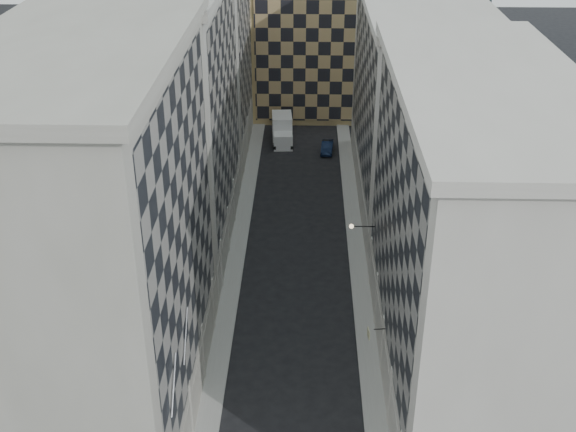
# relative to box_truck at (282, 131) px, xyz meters

# --- Properties ---
(sidewalk_west) EXTENTS (1.50, 100.00, 0.15)m
(sidewalk_west) POSITION_rel_box_truck_xyz_m (-3.11, -25.71, -1.27)
(sidewalk_west) COLOR gray
(sidewalk_west) RESTS_ON ground
(sidewalk_east) EXTENTS (1.50, 100.00, 0.15)m
(sidewalk_east) POSITION_rel_box_truck_xyz_m (7.39, -25.71, -1.27)
(sidewalk_east) COLOR gray
(sidewalk_east) RESTS_ON ground
(bldg_left_a) EXTENTS (10.80, 22.80, 23.70)m
(bldg_left_a) POSITION_rel_box_truck_xyz_m (-8.74, -44.71, 10.48)
(bldg_left_a) COLOR gray
(bldg_left_a) RESTS_ON ground
(bldg_left_b) EXTENTS (10.80, 22.80, 22.70)m
(bldg_left_b) POSITION_rel_box_truck_xyz_m (-8.74, -22.71, 9.98)
(bldg_left_b) COLOR gray
(bldg_left_b) RESTS_ON ground
(bldg_left_c) EXTENTS (10.80, 22.80, 21.70)m
(bldg_left_c) POSITION_rel_box_truck_xyz_m (-8.74, -0.71, 9.48)
(bldg_left_c) COLOR gray
(bldg_left_c) RESTS_ON ground
(bldg_right_a) EXTENTS (10.80, 26.80, 20.70)m
(bldg_right_a) POSITION_rel_box_truck_xyz_m (13.02, -40.71, 8.98)
(bldg_right_a) COLOR #B5B0A6
(bldg_right_a) RESTS_ON ground
(bldg_right_b) EXTENTS (10.80, 28.80, 19.70)m
(bldg_right_b) POSITION_rel_box_truck_xyz_m (13.03, -13.71, 8.51)
(bldg_right_b) COLOR #B5B0A6
(bldg_right_b) RESTS_ON ground
(tan_block) EXTENTS (16.80, 14.80, 18.80)m
(tan_block) POSITION_rel_box_truck_xyz_m (4.14, 12.18, 8.09)
(tan_block) COLOR tan
(tan_block) RESTS_ON ground
(flagpoles_left) EXTENTS (0.10, 6.33, 2.33)m
(flagpoles_left) POSITION_rel_box_truck_xyz_m (-3.76, -49.71, 6.66)
(flagpoles_left) COLOR gray
(flagpoles_left) RESTS_ON ground
(bracket_lamp) EXTENTS (1.98, 0.36, 0.36)m
(bracket_lamp) POSITION_rel_box_truck_xyz_m (6.52, -31.71, 4.86)
(bracket_lamp) COLOR black
(bracket_lamp) RESTS_ON ground
(box_truck) EXTENTS (2.67, 5.76, 3.08)m
(box_truck) POSITION_rel_box_truck_xyz_m (0.00, 0.00, 0.00)
(box_truck) COLOR white
(box_truck) RESTS_ON ground
(dark_car) EXTENTS (1.59, 3.80, 1.22)m
(dark_car) POSITION_rel_box_truck_xyz_m (5.25, -3.10, -0.73)
(dark_car) COLOR black
(dark_car) RESTS_ON ground
(shop_sign) EXTENTS (1.15, 0.67, 0.74)m
(shop_sign) POSITION_rel_box_truck_xyz_m (7.11, -41.77, 2.50)
(shop_sign) COLOR black
(shop_sign) RESTS_ON ground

